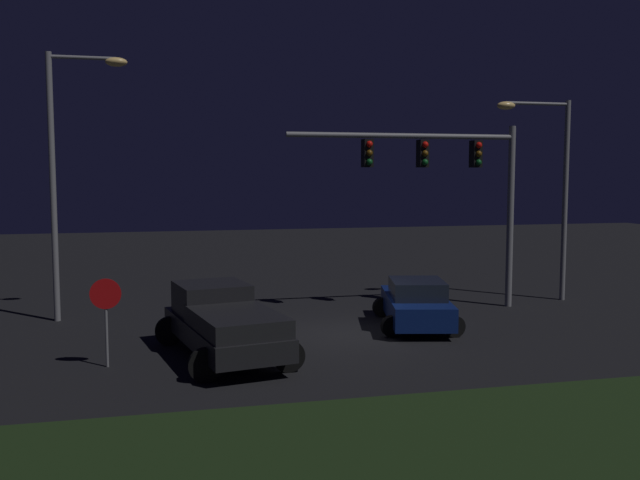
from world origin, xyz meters
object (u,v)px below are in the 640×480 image
at_px(pickup_truck, 222,319).
at_px(street_lamp_left, 67,155).
at_px(car_sedan, 416,303).
at_px(street_lamp_right, 550,173).
at_px(traffic_signal_gantry, 448,171).
at_px(stop_sign, 106,305).

relative_size(pickup_truck, street_lamp_left, 0.66).
relative_size(car_sedan, street_lamp_right, 0.62).
height_order(traffic_signal_gantry, stop_sign, traffic_signal_gantry).
height_order(street_lamp_left, street_lamp_right, street_lamp_left).
bearing_deg(street_lamp_left, pickup_truck, -52.87).
distance_m(pickup_truck, street_lamp_left, 8.45).
relative_size(street_lamp_right, stop_sign, 3.38).
height_order(car_sedan, stop_sign, stop_sign).
xyz_separation_m(street_lamp_left, stop_sign, (1.44, -6.17, -3.84)).
height_order(pickup_truck, stop_sign, stop_sign).
relative_size(car_sedan, traffic_signal_gantry, 0.56).
bearing_deg(stop_sign, pickup_truck, 8.26).
distance_m(traffic_signal_gantry, street_lamp_left, 12.78).
bearing_deg(stop_sign, car_sedan, 15.73).
relative_size(traffic_signal_gantry, street_lamp_right, 1.10).
height_order(pickup_truck, traffic_signal_gantry, traffic_signal_gantry).
height_order(traffic_signal_gantry, street_lamp_left, street_lamp_left).
bearing_deg(street_lamp_right, pickup_truck, -157.43).
relative_size(pickup_truck, street_lamp_right, 0.75).
relative_size(car_sedan, stop_sign, 2.11).
xyz_separation_m(traffic_signal_gantry, street_lamp_right, (4.45, 0.74, -0.07)).
distance_m(car_sedan, street_lamp_left, 12.16).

